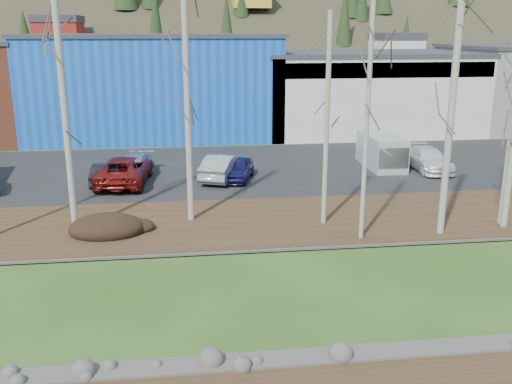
{
  "coord_description": "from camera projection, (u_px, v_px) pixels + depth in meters",
  "views": [
    {
      "loc": [
        -3.82,
        -10.27,
        8.64
      ],
      "look_at": [
        -1.09,
        11.04,
        2.5
      ],
      "focal_mm": 40.0,
      "sensor_mm": 36.0,
      "label": 1
    }
  ],
  "objects": [
    {
      "name": "dirt_strip",
      "position": [
        342.0,
        378.0,
        14.63
      ],
      "size": [
        80.0,
        1.8,
        0.03
      ],
      "primitive_type": "cube",
      "color": "#382616",
      "rests_on": "ground"
    },
    {
      "name": "near_bank_rocks",
      "position": [
        332.0,
        357.0,
        15.59
      ],
      "size": [
        80.0,
        0.8,
        0.5
      ],
      "primitive_type": null,
      "color": "#47423D",
      "rests_on": "ground"
    },
    {
      "name": "river",
      "position": [
        302.0,
        291.0,
        19.5
      ],
      "size": [
        80.0,
        8.0,
        0.9
      ],
      "primitive_type": null,
      "color": "#132230",
      "rests_on": "ground"
    },
    {
      "name": "far_bank_rocks",
      "position": [
        281.0,
        248.0,
        23.41
      ],
      "size": [
        80.0,
        0.8,
        0.46
      ],
      "primitive_type": null,
      "color": "#47423D",
      "rests_on": "ground"
    },
    {
      "name": "far_bank",
      "position": [
        270.0,
        221.0,
        26.44
      ],
      "size": [
        80.0,
        7.0,
        0.15
      ],
      "primitive_type": "cube",
      "color": "#382616",
      "rests_on": "ground"
    },
    {
      "name": "parking_lot",
      "position": [
        245.0,
        169.0,
        36.46
      ],
      "size": [
        80.0,
        14.0,
        0.14
      ],
      "primitive_type": "cube",
      "color": "black",
      "rests_on": "ground"
    },
    {
      "name": "building_blue",
      "position": [
        156.0,
        85.0,
        47.95
      ],
      "size": [
        20.4,
        12.24,
        8.3
      ],
      "color": "#1246AC",
      "rests_on": "ground"
    },
    {
      "name": "building_white",
      "position": [
        362.0,
        91.0,
        50.35
      ],
      "size": [
        18.36,
        12.24,
        6.8
      ],
      "color": "#B9B8B5",
      "rests_on": "ground"
    },
    {
      "name": "dirt_mound",
      "position": [
        107.0,
        226.0,
        24.55
      ],
      "size": [
        3.23,
        2.28,
        0.63
      ],
      "primitive_type": "ellipsoid",
      "color": "black",
      "rests_on": "far_bank"
    },
    {
      "name": "birch_0",
      "position": [
        65.0,
        111.0,
        23.45
      ],
      "size": [
        0.28,
        0.28,
        10.51
      ],
      "color": "#B3AFA2",
      "rests_on": "far_bank"
    },
    {
      "name": "birch_2",
      "position": [
        188.0,
        111.0,
        25.05
      ],
      "size": [
        0.28,
        0.28,
        10.06
      ],
      "color": "#B3AFA2",
      "rests_on": "far_bank"
    },
    {
      "name": "birch_3",
      "position": [
        327.0,
        122.0,
        24.72
      ],
      "size": [
        0.22,
        0.22,
        9.26
      ],
      "color": "#B3AFA2",
      "rests_on": "far_bank"
    },
    {
      "name": "birch_4",
      "position": [
        367.0,
        119.0,
        22.74
      ],
      "size": [
        0.19,
        0.19,
        10.08
      ],
      "color": "#B3AFA2",
      "rests_on": "far_bank"
    },
    {
      "name": "birch_5",
      "position": [
        452.0,
        108.0,
        23.22
      ],
      "size": [
        0.29,
        0.29,
        10.84
      ],
      "color": "#B3AFA2",
      "rests_on": "far_bank"
    },
    {
      "name": "car_1",
      "position": [
        106.0,
        173.0,
        32.32
      ],
      "size": [
        1.43,
        3.89,
        1.27
      ],
      "primitive_type": "imported",
      "rotation": [
        0.0,
        0.0,
        3.12
      ],
      "color": "black",
      "rests_on": "parking_lot"
    },
    {
      "name": "car_2",
      "position": [
        124.0,
        170.0,
        32.41
      ],
      "size": [
        3.1,
        5.9,
        1.58
      ],
      "primitive_type": "imported",
      "rotation": [
        0.0,
        0.0,
        3.06
      ],
      "color": "maroon",
      "rests_on": "parking_lot"
    },
    {
      "name": "car_3",
      "position": [
        134.0,
        167.0,
        33.7
      ],
      "size": [
        2.49,
        4.74,
        1.31
      ],
      "primitive_type": "imported",
      "rotation": [
        0.0,
        0.0,
        -0.15
      ],
      "color": "#A6A7AF",
      "rests_on": "parking_lot"
    },
    {
      "name": "car_4",
      "position": [
        238.0,
        169.0,
        33.32
      ],
      "size": [
        2.54,
        4.04,
        1.28
      ],
      "primitive_type": "imported",
      "rotation": [
        0.0,
        0.0,
        -0.29
      ],
      "color": "navy",
      "rests_on": "parking_lot"
    },
    {
      "name": "car_5",
      "position": [
        223.0,
        167.0,
        33.4
      ],
      "size": [
        3.18,
        4.87,
        1.52
      ],
      "primitive_type": "imported",
      "rotation": [
        0.0,
        0.0,
        2.77
      ],
      "color": "#AAA9AC",
      "rests_on": "parking_lot"
    },
    {
      "name": "car_6",
      "position": [
        428.0,
        159.0,
        35.6
      ],
      "size": [
        1.95,
        4.76,
        1.38
      ],
      "primitive_type": "imported",
      "rotation": [
        0.0,
        0.0,
        -0.0
      ],
      "color": "white",
      "rests_on": "parking_lot"
    },
    {
      "name": "van_white",
      "position": [
        382.0,
        151.0,
        36.26
      ],
      "size": [
        2.05,
        4.76,
        2.07
      ],
      "rotation": [
        0.0,
        0.0,
        -0.02
      ],
      "color": "silver",
      "rests_on": "parking_lot"
    }
  ]
}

